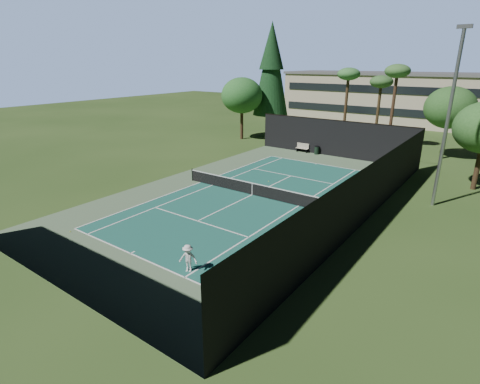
# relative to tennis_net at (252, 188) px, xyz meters

# --- Properties ---
(ground) EXTENTS (160.00, 160.00, 0.00)m
(ground) POSITION_rel_tennis_net_xyz_m (0.00, 0.00, -0.56)
(ground) COLOR #2D491B
(ground) RESTS_ON ground
(apron_slab) EXTENTS (18.00, 32.00, 0.01)m
(apron_slab) POSITION_rel_tennis_net_xyz_m (0.00, 0.00, -0.55)
(apron_slab) COLOR #54704E
(apron_slab) RESTS_ON ground
(court_surface) EXTENTS (10.97, 23.77, 0.01)m
(court_surface) POSITION_rel_tennis_net_xyz_m (0.00, 0.00, -0.55)
(court_surface) COLOR #1C5B4E
(court_surface) RESTS_ON ground
(court_lines) EXTENTS (11.07, 23.87, 0.01)m
(court_lines) POSITION_rel_tennis_net_xyz_m (0.00, 0.00, -0.54)
(court_lines) COLOR white
(court_lines) RESTS_ON ground
(tennis_net) EXTENTS (12.90, 0.10, 1.10)m
(tennis_net) POSITION_rel_tennis_net_xyz_m (0.00, 0.00, 0.00)
(tennis_net) COLOR black
(tennis_net) RESTS_ON ground
(fence) EXTENTS (18.04, 32.05, 4.03)m
(fence) POSITION_rel_tennis_net_xyz_m (0.00, 0.06, 1.45)
(fence) COLOR black
(fence) RESTS_ON ground
(player) EXTENTS (1.09, 0.88, 1.47)m
(player) POSITION_rel_tennis_net_xyz_m (3.86, -11.32, 0.18)
(player) COLOR white
(player) RESTS_ON ground
(tennis_ball_a) EXTENTS (0.07, 0.07, 0.07)m
(tennis_ball_a) POSITION_rel_tennis_net_xyz_m (-5.26, -12.30, -0.52)
(tennis_ball_a) COLOR yellow
(tennis_ball_a) RESTS_ON ground
(tennis_ball_b) EXTENTS (0.08, 0.08, 0.08)m
(tennis_ball_b) POSITION_rel_tennis_net_xyz_m (-0.77, 3.74, -0.52)
(tennis_ball_b) COLOR #E5EF36
(tennis_ball_b) RESTS_ON ground
(tennis_ball_c) EXTENTS (0.06, 0.06, 0.06)m
(tennis_ball_c) POSITION_rel_tennis_net_xyz_m (2.19, 2.48, -0.53)
(tennis_ball_c) COLOR #D6E734
(tennis_ball_c) RESTS_ON ground
(tennis_ball_d) EXTENTS (0.07, 0.07, 0.07)m
(tennis_ball_d) POSITION_rel_tennis_net_xyz_m (-4.86, 2.17, -0.52)
(tennis_ball_d) COLOR #D3E935
(tennis_ball_d) RESTS_ON ground
(park_bench) EXTENTS (1.50, 0.45, 1.02)m
(park_bench) POSITION_rel_tennis_net_xyz_m (-3.66, 15.78, -0.01)
(park_bench) COLOR beige
(park_bench) RESTS_ON ground
(trash_bin) EXTENTS (0.56, 0.56, 0.95)m
(trash_bin) POSITION_rel_tennis_net_xyz_m (-1.82, 15.71, -0.08)
(trash_bin) COLOR black
(trash_bin) RESTS_ON ground
(pine_tree) EXTENTS (4.80, 4.80, 15.00)m
(pine_tree) POSITION_rel_tennis_net_xyz_m (-12.00, 22.00, 9.00)
(pine_tree) COLOR #4E3021
(pine_tree) RESTS_ON ground
(palm_a) EXTENTS (2.80, 2.80, 9.32)m
(palm_a) POSITION_rel_tennis_net_xyz_m (-2.00, 24.00, 7.63)
(palm_a) COLOR #48321E
(palm_a) RESTS_ON ground
(palm_b) EXTENTS (2.80, 2.80, 8.42)m
(palm_b) POSITION_rel_tennis_net_xyz_m (1.50, 26.00, 6.80)
(palm_b) COLOR #44321D
(palm_b) RESTS_ON ground
(palm_c) EXTENTS (2.80, 2.80, 9.77)m
(palm_c) POSITION_rel_tennis_net_xyz_m (4.00, 23.00, 8.05)
(palm_c) COLOR #482E1E
(palm_c) RESTS_ON ground
(decid_tree_a) EXTENTS (5.12, 5.12, 7.62)m
(decid_tree_a) POSITION_rel_tennis_net_xyz_m (10.00, 22.00, 4.86)
(decid_tree_a) COLOR #4B3520
(decid_tree_a) RESTS_ON ground
(decid_tree_c) EXTENTS (5.44, 5.44, 8.09)m
(decid_tree_c) POSITION_rel_tennis_net_xyz_m (-14.00, 18.00, 5.21)
(decid_tree_c) COLOR #442D1D
(decid_tree_c) RESTS_ON ground
(campus_building) EXTENTS (40.50, 12.50, 8.30)m
(campus_building) POSITION_rel_tennis_net_xyz_m (0.00, 45.98, 3.65)
(campus_building) COLOR beige
(campus_building) RESTS_ON ground
(light_pole) EXTENTS (0.90, 0.25, 12.22)m
(light_pole) POSITION_rel_tennis_net_xyz_m (12.00, 6.00, 5.90)
(light_pole) COLOR #95989D
(light_pole) RESTS_ON ground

